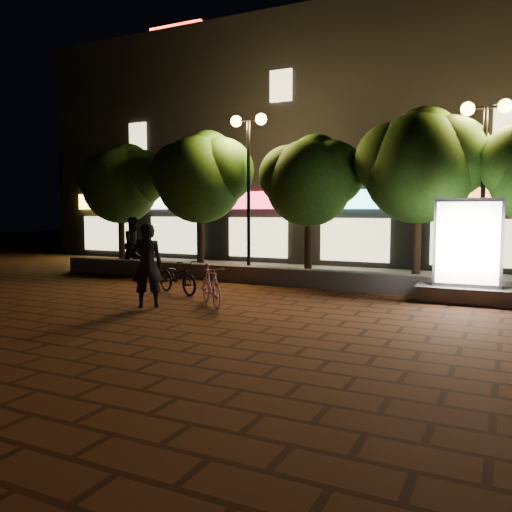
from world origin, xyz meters
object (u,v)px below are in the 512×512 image
Objects in this scene: scooter_pink at (211,285)px; pedestrian at (135,244)px; tree_far_left at (123,181)px; ad_kiosk at (468,261)px; tree_left at (202,174)px; tree_right at (421,162)px; rider at (147,265)px; street_lamp_left at (249,153)px; tree_mid at (311,177)px; street_lamp_right at (485,146)px; scooter_parked at (177,277)px.

pedestrian reaches higher than scooter_pink.
ad_kiosk is (12.26, -2.14, -2.29)m from tree_far_left.
tree_left is at bearing -46.49° from pedestrian.
rider is at bearing -129.64° from tree_right.
tree_far_left is at bearing 177.24° from street_lamp_left.
rider is at bearing -118.36° from pedestrian.
scooter_pink is at bearing -94.83° from tree_mid.
street_lamp_left is 7.00m from street_lamp_right.
street_lamp_left is (1.95, -0.26, 0.58)m from tree_left.
tree_far_left is at bearing -180.00° from tree_right.
rider is (-6.63, -5.76, -2.94)m from street_lamp_right.
tree_left is 0.94× the size of street_lamp_left.
scooter_parked is (-0.50, 1.89, -0.51)m from rider.
tree_left is 1.09× the size of tree_mid.
street_lamp_left is 2.72× the size of rider.
street_lamp_right reaches higher than tree_left.
scooter_pink is 0.85× the size of pedestrian.
street_lamp_left is 3.24× the size of scooter_pink.
ad_kiosk is 1.46× the size of scooter_parked.
tree_mid is at bearing -61.28° from pedestrian.
rider is 1.12× the size of scooter_parked.
tree_mid is 6.65m from rider.
pedestrian reaches higher than rider.
tree_right is at bearing -30.75° from scooter_parked.
street_lamp_right reaches higher than scooter_pink.
tree_far_left is 8.69m from rider.
ad_kiosk is at bearing -14.27° from scooter_pink.
street_lamp_left is 5.28m from scooter_parked.
tree_mid is 1.81× the size of ad_kiosk.
street_lamp_right is at bearing -39.25° from scooter_parked.
pedestrian is at bearing 97.45° from scooter_pink.
tree_mid reaches higher than scooter_parked.
scooter_pink is (3.55, -5.30, -2.96)m from tree_left.
pedestrian is at bearing -171.17° from tree_mid.
scooter_pink is 7.22m from pedestrian.
tree_mid is 5.00m from street_lamp_right.
tree_right is 9.89m from pedestrian.
tree_left is at bearing 0.00° from tree_far_left.
ad_kiosk is 6.11m from scooter_pink.
tree_right is 1.02× the size of street_lamp_right.
tree_mid is at bearing 155.74° from ad_kiosk.
pedestrian is at bearing 173.85° from ad_kiosk.
scooter_pink is (-0.45, -5.30, -2.74)m from tree_mid.
tree_right is 7.19m from scooter_pink.
pedestrian is at bearing -36.53° from tree_far_left.
street_lamp_left is 2.09× the size of ad_kiosk.
street_lamp_left reaches higher than tree_right.
rider is (5.82, -6.02, -2.34)m from tree_far_left.
pedestrian is (-5.75, 4.34, 0.54)m from scooter_pink.
tree_far_left is 0.89× the size of street_lamp_left.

